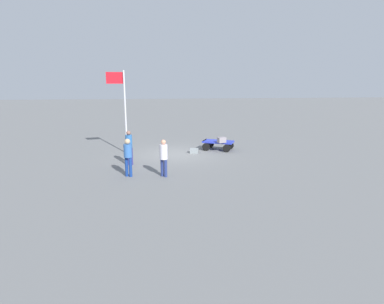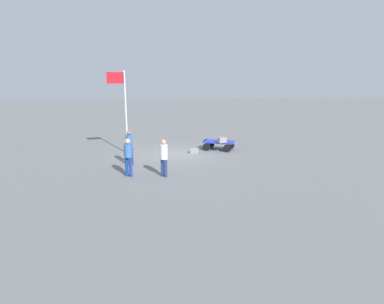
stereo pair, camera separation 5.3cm
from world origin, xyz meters
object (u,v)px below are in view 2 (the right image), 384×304
(suitcase_grey, at_px, (195,151))
(luggage_cart, at_px, (218,143))
(worker_trailing, at_px, (128,154))
(worker_supervisor, at_px, (164,155))
(worker_lead, at_px, (129,145))
(suitcase_tan, at_px, (222,140))
(flagpole, at_px, (123,104))

(suitcase_grey, bearing_deg, luggage_cart, -154.52)
(suitcase_grey, bearing_deg, worker_trailing, 50.86)
(worker_trailing, xyz_separation_m, worker_supervisor, (-1.56, 0.20, -0.04))
(worker_supervisor, bearing_deg, worker_lead, -53.54)
(suitcase_grey, distance_m, worker_supervisor, 4.98)
(worker_lead, xyz_separation_m, worker_trailing, (-0.09, 2.03, -0.00))
(luggage_cart, relative_size, suitcase_tan, 3.83)
(luggage_cart, relative_size, worker_supervisor, 1.22)
(suitcase_tan, relative_size, worker_supervisor, 0.32)
(worker_trailing, bearing_deg, suitcase_tan, -139.20)
(suitcase_tan, xyz_separation_m, suitcase_grey, (1.67, 0.16, -0.59))
(luggage_cart, distance_m, suitcase_grey, 1.76)
(flagpole, bearing_deg, suitcase_grey, 174.15)
(worker_supervisor, distance_m, flagpole, 5.69)
(luggage_cart, height_order, suitcase_tan, suitcase_tan)
(suitcase_grey, distance_m, flagpole, 4.93)
(worker_lead, bearing_deg, worker_trailing, 92.64)
(suitcase_grey, xyz_separation_m, worker_supervisor, (1.95, 4.50, 0.84))
(flagpole, bearing_deg, luggage_cart, -176.63)
(worker_lead, distance_m, flagpole, 3.31)
(luggage_cart, xyz_separation_m, flagpole, (5.63, 0.33, 2.49))
(worker_trailing, bearing_deg, worker_lead, -87.36)
(worker_trailing, relative_size, flagpole, 0.36)
(worker_supervisor, relative_size, flagpole, 0.35)
(worker_lead, bearing_deg, suitcase_grey, -147.75)
(suitcase_tan, xyz_separation_m, flagpole, (5.73, -0.25, 2.18))
(suitcase_tan, xyz_separation_m, worker_trailing, (5.18, 4.47, 0.29))
(suitcase_tan, bearing_deg, flagpole, -2.52)
(suitcase_grey, bearing_deg, suitcase_tan, -174.41)
(worker_lead, bearing_deg, worker_supervisor, 126.46)
(luggage_cart, distance_m, worker_supervisor, 6.34)
(luggage_cart, height_order, suitcase_grey, luggage_cart)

